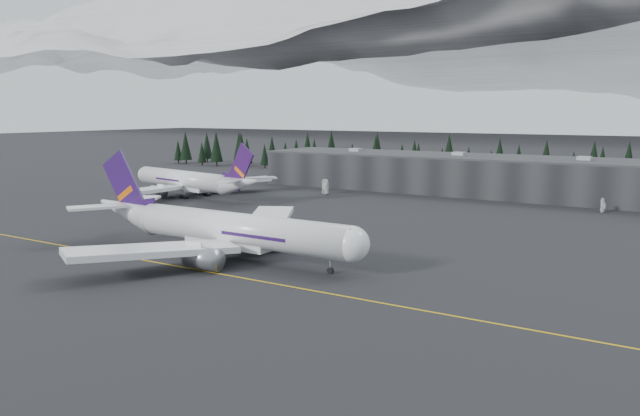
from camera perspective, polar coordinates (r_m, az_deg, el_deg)
The scene contains 8 objects.
ground at distance 105.53m, azimuth -5.82°, elevation -6.25°, with size 1400.00×1400.00×0.00m, color black.
taxiline at distance 104.02m, azimuth -6.50°, elevation -6.48°, with size 400.00×0.40×0.02m, color gold.
terminal at distance 215.64m, azimuth 15.03°, elevation 2.92°, with size 160.00×30.00×12.60m.
treeline at distance 251.00m, azimuth 17.56°, elevation 3.88°, with size 360.00×20.00×15.00m, color black.
jet_main at distance 120.42m, azimuth -9.37°, elevation -1.76°, with size 66.09×61.05×19.44m.
jet_parked at distance 205.04m, azimuth -11.55°, elevation 2.43°, with size 61.72×56.45×18.32m.
gse_vehicle_a at distance 207.52m, azimuth 0.52°, elevation 1.45°, with size 2.38×5.17×1.44m, color white.
gse_vehicle_b at distance 186.97m, azimuth 24.47°, elevation -0.18°, with size 1.62×4.03×1.37m, color white.
Camera 1 is at (62.93, -80.17, 27.38)m, focal length 35.00 mm.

